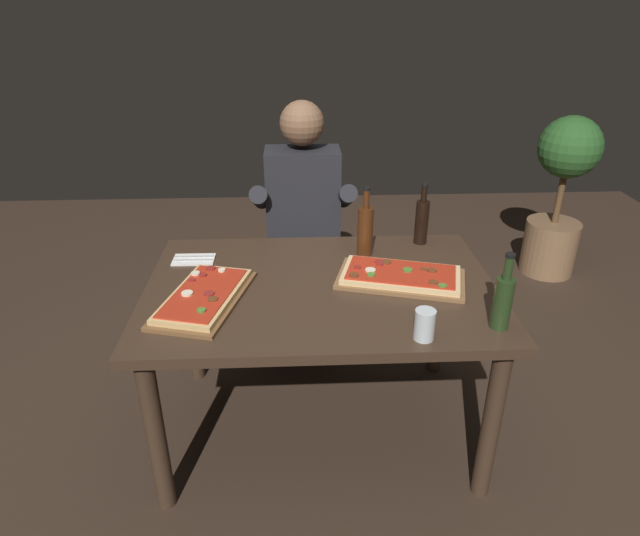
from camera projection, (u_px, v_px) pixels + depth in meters
name	position (u px, v px, depth m)	size (l,w,h in m)	color
ground_plane	(321.00, 425.00, 2.52)	(6.40, 6.40, 0.00)	#38281E
dining_table	(321.00, 305.00, 2.24)	(1.40, 0.96, 0.74)	#3D2B1E
pizza_rectangular_front	(401.00, 276.00, 2.21)	(0.56, 0.40, 0.05)	brown
pizza_rectangular_left	(204.00, 297.00, 2.07)	(0.38, 0.54, 0.05)	brown
wine_bottle_dark	(503.00, 300.00, 1.87)	(0.07, 0.07, 0.28)	#233819
oil_bottle_amber	(365.00, 230.00, 2.40)	(0.07, 0.07, 0.31)	#47230F
vinegar_bottle_green	(422.00, 220.00, 2.51)	(0.06, 0.06, 0.29)	black
tumbler_near_camera	(424.00, 326.00, 1.83)	(0.07, 0.07, 0.11)	silver
napkin_cutlery_set	(194.00, 259.00, 2.39)	(0.18, 0.11, 0.01)	white
diner_chair	(304.00, 252.00, 3.07)	(0.44, 0.44, 0.87)	black
seated_diner	(303.00, 217.00, 2.84)	(0.53, 0.41, 1.33)	#23232D
potted_plant_corner	(561.00, 193.00, 3.67)	(0.40, 0.40, 1.10)	#846042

